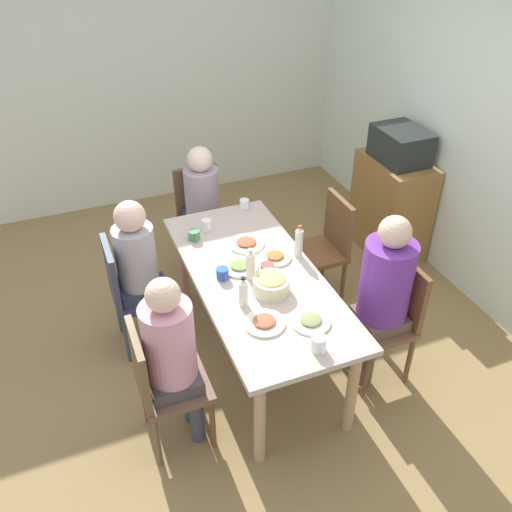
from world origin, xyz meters
TOP-DOWN VIEW (x-y plane):
  - ground_plane at (0.00, 0.00)m, footprint 6.39×6.39m
  - wall_back at (0.00, 1.97)m, footprint 5.56×0.12m
  - wall_left at (-2.72, 0.00)m, footprint 0.12×4.06m
  - dining_table at (0.00, 0.00)m, footprint 1.83×0.81m
  - chair_0 at (-0.46, -0.78)m, footprint 0.40×0.40m
  - person_0 at (-0.46, -0.69)m, footprint 0.30×0.30m
  - chair_1 at (-1.29, 0.00)m, footprint 0.40×0.40m
  - person_1 at (-1.20, 0.00)m, footprint 0.30×0.30m
  - chair_2 at (0.46, 0.78)m, footprint 0.40×0.40m
  - person_2 at (0.46, 0.69)m, footprint 0.33×0.33m
  - chair_3 at (0.46, -0.78)m, footprint 0.40×0.40m
  - person_3 at (0.46, -0.69)m, footprint 0.30×0.30m
  - chair_4 at (-0.46, 0.78)m, footprint 0.40×0.40m
  - plate_0 at (-0.11, -0.07)m, footprint 0.25×0.25m
  - plate_1 at (0.47, -0.13)m, footprint 0.25×0.25m
  - plate_2 at (-0.35, 0.07)m, footprint 0.26×0.26m
  - plate_3 at (0.56, 0.12)m, footprint 0.24×0.24m
  - plate_4 at (-0.12, 0.19)m, footprint 0.22×0.22m
  - bowl_0 at (0.20, 0.02)m, footprint 0.23×0.23m
  - cup_0 at (0.77, 0.06)m, footprint 0.12×0.08m
  - cup_1 at (-0.64, -0.14)m, footprint 0.11×0.07m
  - cup_2 at (-0.56, -0.26)m, footprint 0.12×0.08m
  - cup_3 at (-0.04, -0.22)m, footprint 0.12×0.08m
  - cup_4 at (0.05, 0.06)m, footprint 0.13×0.09m
  - cup_5 at (-0.84, 0.24)m, footprint 0.11×0.07m
  - bottle_0 at (-0.09, 0.35)m, footprint 0.06×0.06m
  - bottle_1 at (0.26, -0.19)m, footprint 0.05×0.05m
  - bottle_2 at (0.02, -0.05)m, footprint 0.06×0.06m
  - side_cabinet at (-0.87, 1.67)m, footprint 0.70×0.44m
  - microwave at (-0.87, 1.67)m, footprint 0.48×0.36m

SIDE VIEW (x-z plane):
  - ground_plane at x=0.00m, z-range 0.00..0.00m
  - side_cabinet at x=-0.87m, z-range 0.00..0.90m
  - chair_0 at x=-0.46m, z-range 0.06..0.96m
  - chair_1 at x=-1.29m, z-range 0.06..0.96m
  - chair_2 at x=0.46m, z-range 0.06..0.96m
  - chair_3 at x=0.46m, z-range 0.06..0.96m
  - chair_4 at x=-0.46m, z-range 0.06..0.96m
  - dining_table at x=0.00m, z-range 0.28..1.03m
  - person_1 at x=-1.20m, z-range 0.12..1.27m
  - person_0 at x=-0.46m, z-range 0.12..1.32m
  - person_3 at x=0.46m, z-range 0.12..1.34m
  - plate_0 at x=-0.11m, z-range 0.74..0.78m
  - plate_1 at x=0.47m, z-range 0.74..0.78m
  - plate_2 at x=-0.35m, z-range 0.74..0.78m
  - plate_3 at x=0.56m, z-range 0.74..0.78m
  - plate_4 at x=-0.12m, z-range 0.74..0.78m
  - person_2 at x=0.46m, z-range 0.13..1.42m
  - cup_2 at x=-0.56m, z-range 0.75..0.82m
  - cup_5 at x=-0.84m, z-range 0.75..0.82m
  - cup_3 at x=-0.04m, z-range 0.75..0.83m
  - cup_1 at x=-0.64m, z-range 0.75..0.83m
  - cup_0 at x=0.77m, z-range 0.75..0.84m
  - cup_4 at x=0.05m, z-range 0.75..0.84m
  - bowl_0 at x=0.20m, z-range 0.75..0.87m
  - bottle_1 at x=0.26m, z-range 0.74..0.95m
  - bottle_2 at x=0.02m, z-range 0.74..0.97m
  - bottle_0 at x=-0.09m, z-range 0.74..0.98m
  - microwave at x=-0.87m, z-range 0.90..1.18m
  - wall_back at x=0.00m, z-range 0.00..2.60m
  - wall_left at x=-2.72m, z-range 0.00..2.60m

